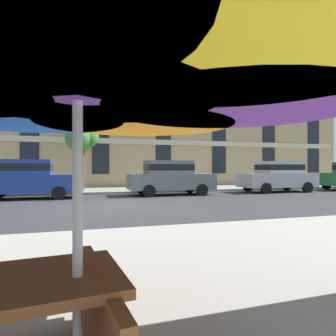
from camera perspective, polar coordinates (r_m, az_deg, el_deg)
name	(u,v)px	position (r m, az deg, el deg)	size (l,w,h in m)	color
ground_plane	(116,206)	(10.98, -10.03, -7.35)	(120.00, 120.00, 0.00)	#2D3033
sidewalk_far	(103,191)	(17.71, -12.53, -4.33)	(56.00, 3.60, 0.12)	gray
apartment_building	(96,110)	(26.31, -13.80, 10.98)	(38.75, 12.08, 12.80)	tan
sedan_blue	(27,178)	(14.72, -25.76, -1.76)	(4.40, 1.98, 1.78)	navy
sedan_gray	(170,177)	(15.18, 0.40, -1.70)	(4.40, 1.98, 1.78)	slate
sedan_silver	(278,176)	(18.22, 20.60, -1.41)	(4.40, 1.98, 1.78)	#A8AAB2
street_tree_middle	(81,138)	(17.83, -16.59, 5.69)	(1.94, 2.08, 4.04)	brown
patio_umbrella	(78,62)	(1.92, -17.22, 19.13)	(3.90, 3.62, 2.34)	silver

